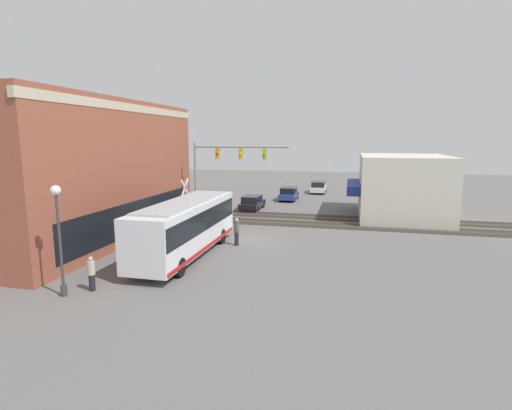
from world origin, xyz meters
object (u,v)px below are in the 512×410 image
parked_car_blue (289,194)px  pedestrian_near_bus (237,231)px  pedestrian_by_lamp (91,273)px  crossing_signal (185,198)px  streetlamp (59,231)px  city_bus (186,226)px  parked_car_white (318,187)px  parked_car_black (252,203)px

parked_car_blue → pedestrian_near_bus: bearing=179.1°
parked_car_blue → pedestrian_by_lamp: (-29.49, 4.61, 0.14)m
crossing_signal → streetlamp: 14.98m
streetlamp → parked_car_blue: 30.90m
city_bus → parked_car_blue: (23.23, -2.60, -1.15)m
parked_car_blue → streetlamp: bearing=169.8°
crossing_signal → pedestrian_near_bus: bearing=-130.6°
pedestrian_near_bus → city_bus: bearing=142.6°
parked_car_blue → parked_car_white: 7.77m
pedestrian_near_bus → crossing_signal: bearing=49.4°
parked_car_white → pedestrian_by_lamp: (-36.73, 7.41, 0.14)m
streetlamp → pedestrian_near_bus: size_ratio=2.73×
crossing_signal → parked_car_white: bearing=-21.3°
parked_car_blue → pedestrian_near_bus: 20.27m
city_bus → parked_car_black: 16.42m
streetlamp → parked_car_white: 38.54m
city_bus → pedestrian_near_bus: (2.96, -2.27, -0.91)m
streetlamp → pedestrian_near_bus: bearing=-27.0°
city_bus → parked_car_blue: size_ratio=2.50×
city_bus → crossing_signal: 8.58m
crossing_signal → pedestrian_by_lamp: (-14.11, -1.42, -1.47)m
streetlamp → parked_car_white: streetlamp is taller
city_bus → parked_car_blue: 23.40m
streetlamp → parked_car_blue: (30.33, -5.46, -2.28)m
city_bus → pedestrian_by_lamp: size_ratio=6.57×
streetlamp → pedestrian_by_lamp: 2.46m
parked_car_blue → pedestrian_by_lamp: bearing=171.1°
city_bus → pedestrian_near_bus: 3.84m
parked_car_black → pedestrian_near_bus: (-13.41, -2.27, 0.29)m
parked_car_black → parked_car_blue: size_ratio=1.01×
city_bus → parked_car_black: (16.37, -0.00, -1.19)m
streetlamp → pedestrian_by_lamp: size_ratio=3.05×
parked_car_black → pedestrian_by_lamp: pedestrian_by_lamp is taller
parked_car_black → parked_car_blue: 7.33m
crossing_signal → parked_car_white: (22.62, -8.83, -1.60)m
city_bus → parked_car_white: 30.97m
parked_car_blue → pedestrian_near_bus: pedestrian_near_bus is taller
streetlamp → parked_car_blue: size_ratio=1.16×
city_bus → parked_car_white: city_bus is taller
city_bus → parked_car_blue: bearing=-6.4°
parked_car_blue → parked_car_white: size_ratio=0.91×
city_bus → parked_car_white: bearing=-10.0°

